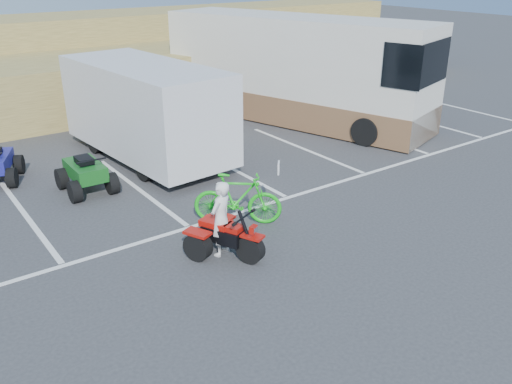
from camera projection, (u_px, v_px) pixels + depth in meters
ground at (254, 277)px, 9.83m from camera, size 100.00×100.00×0.00m
parking_stripes at (187, 193)px, 13.33m from camera, size 28.00×5.16×0.01m
grass_embankment at (21, 69)px, 20.81m from camera, size 40.00×8.50×3.10m
red_trike_atv at (228, 255)px, 10.54m from camera, size 1.60×1.79×0.95m
rider at (221, 219)px, 10.31m from camera, size 0.65×0.55×1.51m
green_dirt_bike at (238, 199)px, 11.62m from camera, size 1.80×1.65×1.15m
cargo_trailer at (146, 109)px, 15.12m from camera, size 2.80×5.95×2.69m
rv_motorhome at (295, 77)px, 18.91m from camera, size 5.24×10.02×3.50m
quad_atv_green at (88, 191)px, 13.47m from camera, size 1.15×1.54×0.99m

